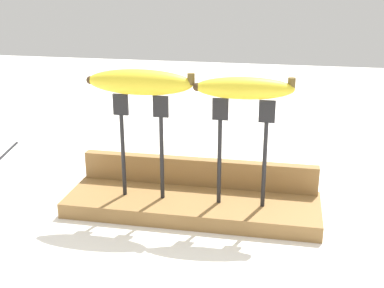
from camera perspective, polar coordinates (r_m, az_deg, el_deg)
The scene contains 8 objects.
ground_plane at distance 0.90m, azimuth -0.00°, elevation -7.69°, with size 3.00×3.00×0.00m, color silver.
wooden_board at distance 0.89m, azimuth -0.00°, elevation -6.92°, with size 0.44×0.14×0.03m, color olive.
board_backstop at distance 0.93m, azimuth 0.70°, elevation -3.17°, with size 0.43×0.02×0.05m, color olive.
fork_stand_left at distance 0.85m, azimuth -5.73°, elevation 0.78°, with size 0.09×0.01×0.18m.
fork_stand_right at distance 0.82m, azimuth 5.74°, elevation 0.09°, with size 0.10×0.01×0.18m.
banana_raised_left at distance 0.83m, azimuth -5.95°, elevation 6.99°, with size 0.18×0.04×0.04m.
banana_raised_right at distance 0.80m, azimuth 5.95°, elevation 6.32°, with size 0.16×0.05×0.04m.
banana_chunk_far at distance 1.04m, azimuth -10.23°, elevation -2.91°, with size 0.05×0.04×0.04m.
Camera 1 is at (0.15, -0.78, 0.40)m, focal length 47.03 mm.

